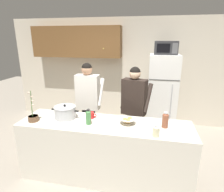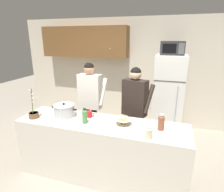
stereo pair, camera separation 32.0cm
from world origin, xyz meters
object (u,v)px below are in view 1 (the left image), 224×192
(microwave, at_px, (166,48))
(person_near_pot, at_px, (88,96))
(bottle_near_edge, at_px, (156,131))
(person_by_sink, at_px, (134,102))
(refrigerator, at_px, (162,94))
(potted_orchid, at_px, (33,117))
(bottle_mid_counter, at_px, (165,120))
(coffee_mug, at_px, (91,115))
(bread_bowl, at_px, (127,121))
(bottle_far_corner, at_px, (88,117))
(cooking_pot, at_px, (65,112))

(microwave, xyz_separation_m, person_near_pot, (-1.42, -1.05, -0.86))
(bottle_near_edge, bearing_deg, person_near_pot, 140.30)
(microwave, relative_size, person_by_sink, 0.29)
(refrigerator, height_order, potted_orchid, refrigerator)
(bottle_mid_counter, bearing_deg, coffee_mug, 174.69)
(bottle_mid_counter, bearing_deg, person_by_sink, 125.52)
(bread_bowl, xyz_separation_m, bottle_far_corner, (-0.55, -0.12, 0.06))
(refrigerator, relative_size, cooking_pot, 4.02)
(microwave, bearing_deg, bottle_near_edge, -94.83)
(coffee_mug, relative_size, bottle_near_edge, 0.85)
(microwave, height_order, bottle_near_edge, microwave)
(bottle_near_edge, distance_m, bottle_far_corner, 0.96)
(refrigerator, height_order, bread_bowl, refrigerator)
(person_near_pot, height_order, coffee_mug, person_near_pot)
(coffee_mug, bearing_deg, bottle_far_corner, -83.14)
(bread_bowl, height_order, bottle_mid_counter, bottle_mid_counter)
(bread_bowl, relative_size, bottle_mid_counter, 1.04)
(bottle_far_corner, bearing_deg, bottle_mid_counter, 6.34)
(bread_bowl, bearing_deg, coffee_mug, 169.99)
(bread_bowl, distance_m, bottle_near_edge, 0.49)
(microwave, relative_size, person_near_pot, 0.28)
(cooking_pot, distance_m, bottle_mid_counter, 1.50)
(person_by_sink, relative_size, potted_orchid, 3.53)
(bottle_near_edge, relative_size, bottle_mid_counter, 0.68)
(refrigerator, relative_size, bottle_near_edge, 11.52)
(bread_bowl, relative_size, bottle_near_edge, 1.53)
(microwave, xyz_separation_m, bottle_near_edge, (-0.18, -2.08, -0.92))
(coffee_mug, relative_size, bread_bowl, 0.55)
(bottle_near_edge, bearing_deg, potted_orchid, 176.73)
(bottle_mid_counter, bearing_deg, bread_bowl, 179.95)
(refrigerator, bearing_deg, person_by_sink, -115.77)
(bottle_near_edge, xyz_separation_m, bottle_mid_counter, (0.13, 0.29, 0.03))
(bread_bowl, bearing_deg, microwave, 72.22)
(person_near_pot, distance_m, coffee_mug, 0.70)
(coffee_mug, bearing_deg, refrigerator, 56.08)
(refrigerator, xyz_separation_m, person_by_sink, (-0.54, -1.12, 0.14))
(person_by_sink, relative_size, coffee_mug, 12.64)
(coffee_mug, bearing_deg, bread_bowl, -10.01)
(cooking_pot, xyz_separation_m, potted_orchid, (-0.42, -0.20, -0.03))
(refrigerator, distance_m, bread_bowl, 1.90)
(person_by_sink, xyz_separation_m, bottle_far_corner, (-0.58, -0.81, -0.00))
(cooking_pot, height_order, bottle_mid_counter, bottle_mid_counter)
(person_near_pot, relative_size, potted_orchid, 3.61)
(cooking_pot, distance_m, bottle_far_corner, 0.45)
(person_by_sink, xyz_separation_m, coffee_mug, (-0.61, -0.59, -0.07))
(refrigerator, xyz_separation_m, microwave, (0.00, -0.02, 1.03))
(bottle_mid_counter, bearing_deg, bottle_near_edge, -113.52)
(refrigerator, distance_m, bottle_far_corner, 2.24)
(cooking_pot, height_order, potted_orchid, potted_orchid)
(coffee_mug, distance_m, bottle_mid_counter, 1.11)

